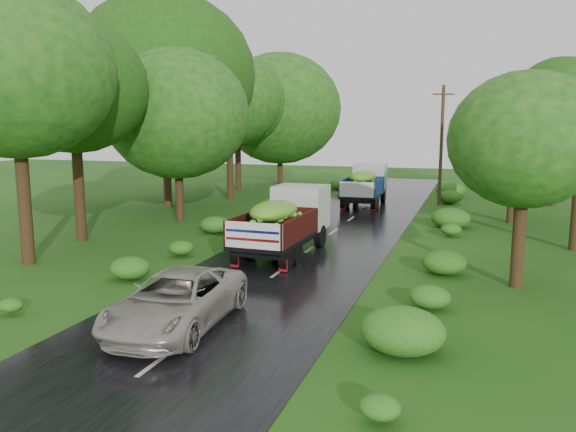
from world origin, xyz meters
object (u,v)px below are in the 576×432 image
at_px(utility_pole, 441,144).
at_px(truck_near, 286,218).
at_px(truck_far, 366,183).
at_px(car, 176,300).

bearing_deg(utility_pole, truck_near, -123.21).
bearing_deg(truck_near, truck_far, 90.01).
bearing_deg(truck_far, truck_near, -92.85).
relative_size(truck_near, truck_far, 1.00).
distance_m(truck_near, truck_far, 15.03).
bearing_deg(truck_far, car, -92.26).
height_order(truck_far, utility_pole, utility_pole).
xyz_separation_m(truck_far, car, (-0.38, -23.78, -0.74)).
bearing_deg(car, truck_near, 86.86).
xyz_separation_m(truck_far, utility_pole, (4.54, 1.45, 2.47)).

